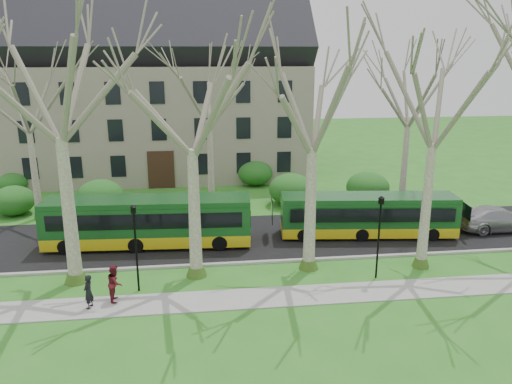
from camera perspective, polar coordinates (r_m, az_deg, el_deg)
ground at (r=26.36m, az=0.25°, el=-9.51°), size 120.00×120.00×0.00m
sidewalk at (r=24.13m, az=1.01°, el=-11.97°), size 70.00×2.00×0.06m
road at (r=31.37m, az=-1.00°, el=-5.17°), size 80.00×8.00×0.06m
curb at (r=27.68m, az=-0.14°, el=-8.06°), size 80.00×0.25×0.14m
building at (r=47.83m, az=-10.75°, el=11.74°), size 26.50×12.20×16.00m
tree_row_verge at (r=24.49m, az=0.19°, el=5.76°), size 49.00×7.00×14.00m
tree_row_far at (r=35.07m, az=-4.18°, el=7.15°), size 33.00×7.00×12.00m
lamp_row at (r=24.43m, az=0.55°, el=-5.05°), size 36.22×0.22×4.30m
hedges at (r=39.05m, az=-9.14°, el=0.38°), size 30.60×8.60×2.00m
bus_lead at (r=30.24m, az=-12.22°, el=-3.28°), size 12.13×3.16×3.00m
bus_follow at (r=31.93m, az=12.67°, el=-2.56°), size 10.98×3.38×2.70m
sedan at (r=35.83m, az=25.88°, el=-2.76°), size 5.37×2.30×1.54m
pedestrian_a at (r=24.07m, az=-18.62°, el=-10.74°), size 0.53×0.67×1.59m
pedestrian_b at (r=24.36m, az=-15.82°, el=-9.97°), size 0.68×0.87×1.74m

